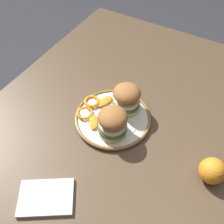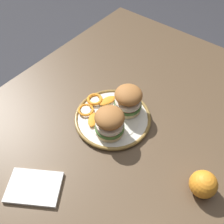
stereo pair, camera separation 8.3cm
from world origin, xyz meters
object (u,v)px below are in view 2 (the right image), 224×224
dining_table (102,145)px  sandwich_half_left (128,99)px  whole_orange (203,184)px  dinner_plate (112,117)px  sandwich_half_right (110,122)px

dining_table → sandwich_half_left: 0.20m
dining_table → whole_orange: (-0.02, 0.36, 0.13)m
dinner_plate → sandwich_half_left: (-0.06, 0.02, 0.06)m
sandwich_half_left → whole_orange: size_ratio=1.32×
dining_table → sandwich_half_right: bearing=110.3°
dining_table → sandwich_half_left: sandwich_half_left is taller
sandwich_half_left → whole_orange: sandwich_half_left is taller
dining_table → sandwich_half_left: size_ratio=13.73×
dining_table → sandwich_half_left: (-0.13, 0.02, 0.16)m
sandwich_half_left → sandwich_half_right: 0.12m
sandwich_half_right → whole_orange: (-0.01, 0.33, -0.03)m
dinner_plate → whole_orange: whole_orange is taller
sandwich_half_left → dinner_plate: bearing=-21.3°
dining_table → dinner_plate: 0.12m
dinner_plate → sandwich_half_left: bearing=158.7°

